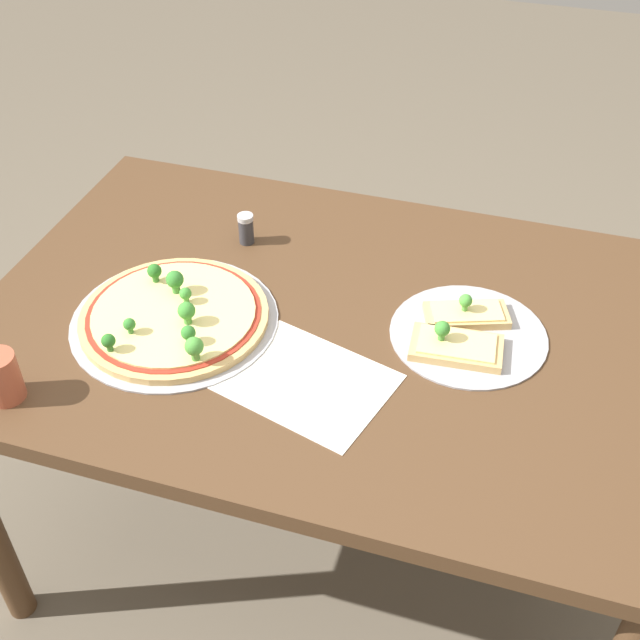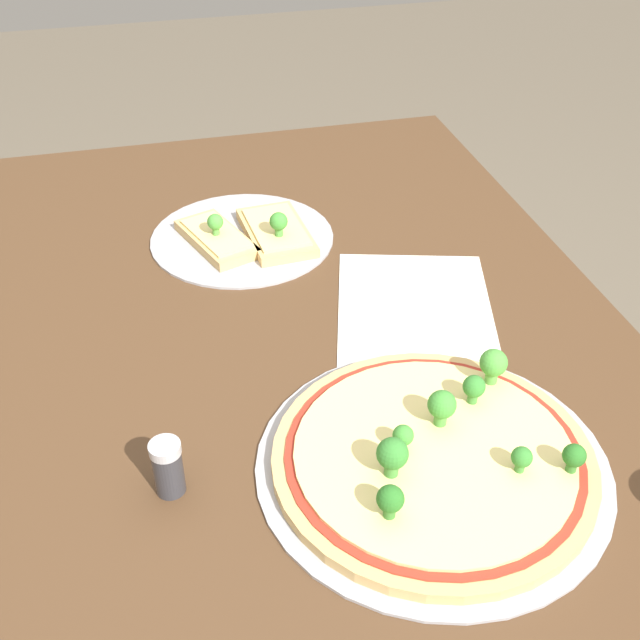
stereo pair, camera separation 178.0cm
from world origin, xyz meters
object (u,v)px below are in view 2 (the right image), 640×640
Objects in this scene: pizza_tray_whole at (434,457)px; condiment_shaker at (168,467)px; pizza_tray_slice at (248,235)px; dining_table at (297,378)px.

pizza_tray_whole is 0.29m from condiment_shaker.
condiment_shaker is (0.49, -0.17, 0.02)m from pizza_tray_slice.
dining_table is 3.40× the size of pizza_tray_whole.
condiment_shaker is at bearing -97.08° from pizza_tray_whole.
pizza_tray_whole reaches higher than dining_table.
pizza_tray_whole is at bearing 12.49° from pizza_tray_slice.
pizza_tray_whole is at bearing 82.92° from condiment_shaker.
dining_table is at bearing 141.52° from condiment_shaker.
dining_table is 0.27m from pizza_tray_slice.
dining_table is 19.76× the size of condiment_shaker.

